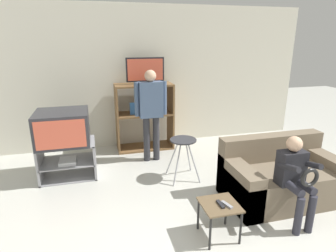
{
  "coord_description": "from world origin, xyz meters",
  "views": [
    {
      "loc": [
        -0.91,
        -1.18,
        2.0
      ],
      "look_at": [
        -0.01,
        2.23,
        0.9
      ],
      "focal_mm": 30.0,
      "sensor_mm": 36.0,
      "label": 1
    }
  ],
  "objects_px": {
    "remote_control_white": "(227,205)",
    "couch": "(281,178)",
    "person_seated_child": "(295,174)",
    "tv_stand": "(68,160)",
    "television_flat": "(145,71)",
    "television_main": "(63,128)",
    "snack_table": "(219,209)",
    "person_standing_adult": "(151,108)",
    "folding_stool": "(183,146)",
    "remote_control_black": "(220,204)",
    "media_shelf": "(144,116)"
  },
  "relations": [
    {
      "from": "remote_control_white",
      "to": "couch",
      "type": "xyz_separation_m",
      "value": [
        1.04,
        0.55,
        -0.12
      ]
    },
    {
      "from": "couch",
      "to": "person_seated_child",
      "type": "relative_size",
      "value": 1.47
    },
    {
      "from": "tv_stand",
      "to": "television_flat",
      "type": "bearing_deg",
      "value": 32.12
    },
    {
      "from": "television_main",
      "to": "snack_table",
      "type": "relative_size",
      "value": 1.88
    },
    {
      "from": "television_main",
      "to": "couch",
      "type": "bearing_deg",
      "value": -25.95
    },
    {
      "from": "person_seated_child",
      "to": "person_standing_adult",
      "type": "bearing_deg",
      "value": 119.75
    },
    {
      "from": "tv_stand",
      "to": "snack_table",
      "type": "xyz_separation_m",
      "value": [
        1.61,
        -1.83,
        0.07
      ]
    },
    {
      "from": "television_flat",
      "to": "snack_table",
      "type": "height_order",
      "value": "television_flat"
    },
    {
      "from": "couch",
      "to": "television_main",
      "type": "bearing_deg",
      "value": 154.05
    },
    {
      "from": "folding_stool",
      "to": "couch",
      "type": "distance_m",
      "value": 1.37
    },
    {
      "from": "tv_stand",
      "to": "couch",
      "type": "xyz_separation_m",
      "value": [
        2.71,
        -1.32,
        0.01
      ]
    },
    {
      "from": "remote_control_black",
      "to": "remote_control_white",
      "type": "bearing_deg",
      "value": -24.12
    },
    {
      "from": "tv_stand",
      "to": "television_flat",
      "type": "height_order",
      "value": "television_flat"
    },
    {
      "from": "snack_table",
      "to": "person_standing_adult",
      "type": "distance_m",
      "value": 2.21
    },
    {
      "from": "media_shelf",
      "to": "remote_control_white",
      "type": "bearing_deg",
      "value": -82.68
    },
    {
      "from": "television_main",
      "to": "person_seated_child",
      "type": "xyz_separation_m",
      "value": [
        2.53,
        -1.8,
        -0.18
      ]
    },
    {
      "from": "snack_table",
      "to": "remote_control_white",
      "type": "height_order",
      "value": "remote_control_white"
    },
    {
      "from": "folding_stool",
      "to": "couch",
      "type": "xyz_separation_m",
      "value": [
        1.07,
        -0.83,
        -0.23
      ]
    },
    {
      "from": "television_main",
      "to": "remote_control_white",
      "type": "xyz_separation_m",
      "value": [
        1.69,
        -1.88,
        -0.38
      ]
    },
    {
      "from": "folding_stool",
      "to": "person_standing_adult",
      "type": "bearing_deg",
      "value": 112.22
    },
    {
      "from": "person_standing_adult",
      "to": "tv_stand",
      "type": "bearing_deg",
      "value": -168.35
    },
    {
      "from": "snack_table",
      "to": "media_shelf",
      "type": "bearing_deg",
      "value": 96.25
    },
    {
      "from": "person_standing_adult",
      "to": "person_seated_child",
      "type": "height_order",
      "value": "person_standing_adult"
    },
    {
      "from": "remote_control_white",
      "to": "media_shelf",
      "type": "bearing_deg",
      "value": 79.73
    },
    {
      "from": "media_shelf",
      "to": "snack_table",
      "type": "height_order",
      "value": "media_shelf"
    },
    {
      "from": "tv_stand",
      "to": "person_standing_adult",
      "type": "relative_size",
      "value": 0.52
    },
    {
      "from": "television_flat",
      "to": "person_standing_adult",
      "type": "relative_size",
      "value": 0.44
    },
    {
      "from": "tv_stand",
      "to": "remote_control_white",
      "type": "bearing_deg",
      "value": -48.38
    },
    {
      "from": "folding_stool",
      "to": "couch",
      "type": "bearing_deg",
      "value": -37.86
    },
    {
      "from": "folding_stool",
      "to": "snack_table",
      "type": "relative_size",
      "value": 1.59
    },
    {
      "from": "media_shelf",
      "to": "person_seated_child",
      "type": "xyz_separation_m",
      "value": [
        1.19,
        -2.65,
        -0.03
      ]
    },
    {
      "from": "remote_control_black",
      "to": "remote_control_white",
      "type": "xyz_separation_m",
      "value": [
        0.06,
        -0.02,
        0.0
      ]
    },
    {
      "from": "television_flat",
      "to": "remote_control_white",
      "type": "height_order",
      "value": "television_flat"
    },
    {
      "from": "television_flat",
      "to": "remote_control_white",
      "type": "bearing_deg",
      "value": -83.44
    },
    {
      "from": "snack_table",
      "to": "couch",
      "type": "height_order",
      "value": "couch"
    },
    {
      "from": "television_flat",
      "to": "person_seated_child",
      "type": "bearing_deg",
      "value": -66.34
    },
    {
      "from": "television_main",
      "to": "person_standing_adult",
      "type": "bearing_deg",
      "value": 11.17
    },
    {
      "from": "television_main",
      "to": "person_seated_child",
      "type": "bearing_deg",
      "value": -35.38
    },
    {
      "from": "snack_table",
      "to": "remote_control_black",
      "type": "relative_size",
      "value": 2.7
    },
    {
      "from": "person_seated_child",
      "to": "remote_control_black",
      "type": "bearing_deg",
      "value": -176.34
    },
    {
      "from": "remote_control_white",
      "to": "tv_stand",
      "type": "bearing_deg",
      "value": 114.03
    },
    {
      "from": "folding_stool",
      "to": "snack_table",
      "type": "xyz_separation_m",
      "value": [
        -0.03,
        -1.34,
        -0.18
      ]
    },
    {
      "from": "television_main",
      "to": "person_standing_adult",
      "type": "xyz_separation_m",
      "value": [
        1.35,
        0.27,
        0.15
      ]
    },
    {
      "from": "tv_stand",
      "to": "folding_stool",
      "type": "xyz_separation_m",
      "value": [
        1.64,
        -0.49,
        0.25
      ]
    },
    {
      "from": "remote_control_white",
      "to": "couch",
      "type": "bearing_deg",
      "value": 10.29
    },
    {
      "from": "couch",
      "to": "person_standing_adult",
      "type": "xyz_separation_m",
      "value": [
        -1.38,
        1.6,
        0.65
      ]
    },
    {
      "from": "television_main",
      "to": "person_seated_child",
      "type": "height_order",
      "value": "television_main"
    },
    {
      "from": "tv_stand",
      "to": "media_shelf",
      "type": "relative_size",
      "value": 0.66
    },
    {
      "from": "remote_control_black",
      "to": "tv_stand",
      "type": "bearing_deg",
      "value": 130.12
    },
    {
      "from": "folding_stool",
      "to": "remote_control_white",
      "type": "xyz_separation_m",
      "value": [
        0.02,
        -1.38,
        -0.11
      ]
    }
  ]
}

